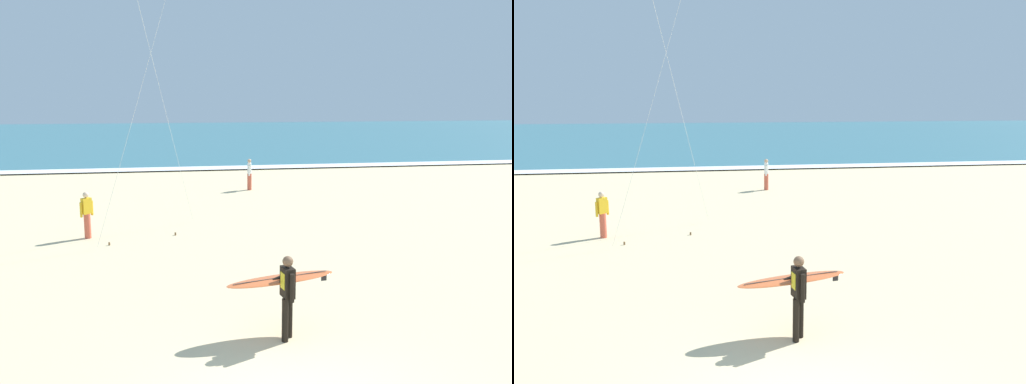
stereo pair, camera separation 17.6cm
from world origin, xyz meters
TOP-DOWN VIEW (x-y plane):
  - ocean_water at (0.00, 57.33)m, footprint 160.00×60.00m
  - shoreline_foam at (0.00, 27.63)m, footprint 160.00×1.73m
  - surfer_lead at (0.28, 2.93)m, footprint 2.33×1.08m
  - bystander_white_top at (2.07, 19.56)m, footprint 0.24×0.49m
  - bystander_yellow_top at (-4.69, 11.20)m, footprint 0.39×0.36m

SIDE VIEW (x-z plane):
  - ocean_water at x=0.00m, z-range 0.00..0.08m
  - shoreline_foam at x=0.00m, z-range 0.08..0.09m
  - bystander_white_top at x=2.07m, z-range 0.02..1.61m
  - bystander_yellow_top at x=-4.69m, z-range 0.02..1.61m
  - surfer_lead at x=0.28m, z-range 0.20..1.90m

